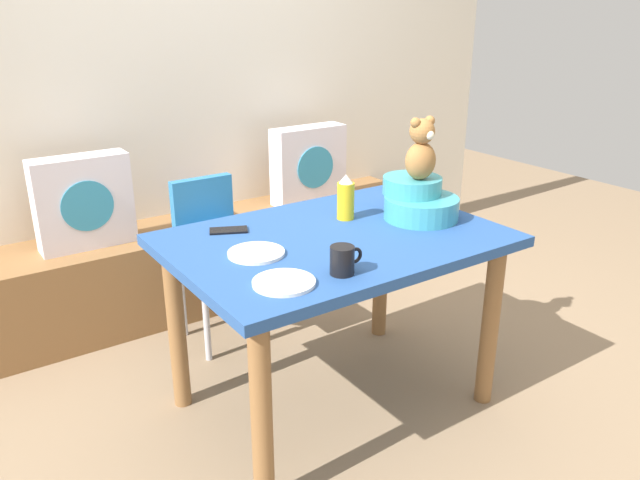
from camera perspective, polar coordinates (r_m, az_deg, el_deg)
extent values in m
plane|color=#8C7256|center=(2.72, 1.23, -14.37)|extent=(8.00, 8.00, 0.00)
cube|color=silver|center=(3.51, -13.09, 16.03)|extent=(4.40, 0.10, 2.60)
cube|color=olive|center=(3.51, -10.02, -1.79)|extent=(2.60, 0.44, 0.46)
cube|color=silver|center=(3.16, -20.69, 3.23)|extent=(0.44, 0.14, 0.44)
cylinder|color=teal|center=(3.09, -20.34, 2.90)|extent=(0.24, 0.01, 0.24)
cube|color=silver|center=(3.65, -1.06, 6.84)|extent=(0.44, 0.14, 0.44)
cylinder|color=teal|center=(3.59, -0.41, 6.61)|extent=(0.24, 0.01, 0.24)
cube|color=#353FBD|center=(3.43, -10.07, 2.38)|extent=(0.20, 0.14, 0.07)
cube|color=#264C8C|center=(2.37, 1.36, -0.04)|extent=(1.23, 0.87, 0.04)
cylinder|color=olive|center=(2.05, -5.32, -15.70)|extent=(0.07, 0.07, 0.70)
cylinder|color=olive|center=(2.63, 15.19, -7.48)|extent=(0.07, 0.07, 0.70)
cylinder|color=olive|center=(2.58, -12.89, -7.83)|extent=(0.07, 0.07, 0.70)
cylinder|color=olive|center=(3.06, 5.55, -2.62)|extent=(0.07, 0.07, 0.70)
cylinder|color=#2672B2|center=(2.97, -9.33, -0.23)|extent=(0.34, 0.34, 0.10)
cube|color=#2672B2|center=(3.04, -10.65, 3.38)|extent=(0.30, 0.05, 0.24)
cube|color=white|center=(2.80, -7.82, -0.09)|extent=(0.30, 0.20, 0.02)
cylinder|color=silver|center=(2.92, -10.31, -6.75)|extent=(0.03, 0.03, 0.46)
cylinder|color=silver|center=(3.03, -5.48, -5.43)|extent=(0.03, 0.03, 0.46)
cylinder|color=silver|center=(3.15, -12.44, -4.73)|extent=(0.03, 0.03, 0.46)
cylinder|color=silver|center=(3.25, -7.89, -3.59)|extent=(0.03, 0.03, 0.46)
cylinder|color=teal|center=(2.57, 9.17, 2.90)|extent=(0.30, 0.30, 0.09)
cylinder|color=teal|center=(2.59, 8.36, 4.93)|extent=(0.24, 0.24, 0.07)
ellipsoid|color=#A16C38|center=(2.53, 9.11, 7.10)|extent=(0.13, 0.11, 0.15)
sphere|color=#A16C38|center=(2.51, 9.26, 9.71)|extent=(0.10, 0.10, 0.10)
sphere|color=beige|center=(2.48, 9.93, 9.37)|extent=(0.04, 0.04, 0.04)
sphere|color=#A16C38|center=(2.47, 8.67, 10.48)|extent=(0.04, 0.04, 0.04)
sphere|color=#A16C38|center=(2.53, 9.94, 10.62)|extent=(0.04, 0.04, 0.04)
cylinder|color=gold|center=(2.53, 2.35, 3.56)|extent=(0.07, 0.07, 0.15)
cone|color=white|center=(2.50, 2.38, 5.58)|extent=(0.06, 0.06, 0.03)
cylinder|color=black|center=(2.02, 2.02, -1.85)|extent=(0.08, 0.08, 0.09)
torus|color=black|center=(2.05, 3.20, -1.41)|extent=(0.06, 0.01, 0.06)
cylinder|color=white|center=(1.96, -3.30, -3.87)|extent=(0.20, 0.20, 0.01)
cylinder|color=white|center=(2.20, -5.86, -1.16)|extent=(0.20, 0.20, 0.01)
cube|color=black|center=(2.43, -8.30, 0.88)|extent=(0.16, 0.12, 0.01)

